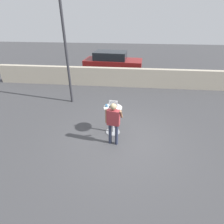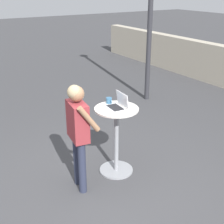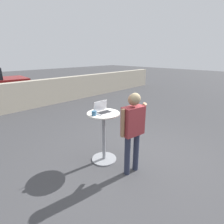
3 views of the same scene
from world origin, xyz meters
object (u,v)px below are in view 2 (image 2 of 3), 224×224
Objects in this scene: cafe_table at (116,136)px; laptop at (118,105)px; coffee_mug at (109,101)px; standing_person at (78,126)px.

cafe_table is 3.21× the size of laptop.
coffee_mug is (-0.24, -0.01, -0.01)m from laptop.
cafe_table is at bearing 97.15° from standing_person.
coffee_mug is (-0.23, 0.01, 0.50)m from cafe_table.
cafe_table is 0.51m from laptop.
cafe_table is 0.55m from coffee_mug.
standing_person is (0.08, -0.71, -0.14)m from laptop.
laptop is 2.77× the size of coffee_mug.
standing_person reaches higher than laptop.
laptop is 0.24m from coffee_mug.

